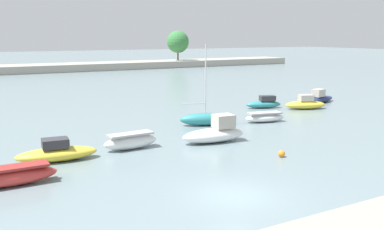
{
  "coord_description": "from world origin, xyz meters",
  "views": [
    {
      "loc": [
        -11.41,
        -16.08,
        7.57
      ],
      "look_at": [
        6.58,
        15.82,
        0.79
      ],
      "focal_mm": 40.41,
      "sensor_mm": 36.0,
      "label": 1
    }
  ],
  "objects_px": {
    "moored_boat_5": "(265,117)",
    "moored_boat_7": "(305,104)",
    "moored_boat_2": "(131,141)",
    "moored_boat_4": "(205,119)",
    "mooring_buoy_2": "(282,154)",
    "moored_boat_0": "(13,176)",
    "moored_boat_1": "(57,153)",
    "moored_boat_8": "(320,98)",
    "moored_boat_6": "(264,103)",
    "moored_boat_3": "(215,133)"
  },
  "relations": [
    {
      "from": "moored_boat_1",
      "to": "moored_boat_4",
      "type": "distance_m",
      "value": 14.06
    },
    {
      "from": "moored_boat_4",
      "to": "mooring_buoy_2",
      "type": "relative_size",
      "value": 15.94
    },
    {
      "from": "moored_boat_0",
      "to": "moored_boat_6",
      "type": "relative_size",
      "value": 1.12
    },
    {
      "from": "moored_boat_4",
      "to": "moored_boat_6",
      "type": "distance_m",
      "value": 11.11
    },
    {
      "from": "moored_boat_1",
      "to": "moored_boat_5",
      "type": "relative_size",
      "value": 1.3
    },
    {
      "from": "moored_boat_6",
      "to": "moored_boat_0",
      "type": "bearing_deg",
      "value": -135.42
    },
    {
      "from": "moored_boat_5",
      "to": "moored_boat_7",
      "type": "height_order",
      "value": "moored_boat_7"
    },
    {
      "from": "moored_boat_8",
      "to": "moored_boat_5",
      "type": "bearing_deg",
      "value": -169.65
    },
    {
      "from": "moored_boat_0",
      "to": "moored_boat_1",
      "type": "bearing_deg",
      "value": 48.15
    },
    {
      "from": "moored_boat_2",
      "to": "mooring_buoy_2",
      "type": "xyz_separation_m",
      "value": [
        7.55,
        -6.54,
        -0.31
      ]
    },
    {
      "from": "moored_boat_2",
      "to": "moored_boat_4",
      "type": "xyz_separation_m",
      "value": [
        8.32,
        4.13,
        0.05
      ]
    },
    {
      "from": "moored_boat_0",
      "to": "moored_boat_8",
      "type": "xyz_separation_m",
      "value": [
        34.21,
        12.41,
        0.03
      ]
    },
    {
      "from": "moored_boat_8",
      "to": "moored_boat_7",
      "type": "bearing_deg",
      "value": -165.99
    },
    {
      "from": "moored_boat_7",
      "to": "moored_boat_8",
      "type": "relative_size",
      "value": 0.89
    },
    {
      "from": "moored_boat_6",
      "to": "moored_boat_8",
      "type": "relative_size",
      "value": 0.77
    },
    {
      "from": "moored_boat_4",
      "to": "moored_boat_6",
      "type": "xyz_separation_m",
      "value": [
        10.11,
        4.6,
        -0.07
      ]
    },
    {
      "from": "moored_boat_5",
      "to": "moored_boat_8",
      "type": "height_order",
      "value": "moored_boat_8"
    },
    {
      "from": "moored_boat_3",
      "to": "moored_boat_8",
      "type": "relative_size",
      "value": 0.96
    },
    {
      "from": "moored_boat_4",
      "to": "moored_boat_6",
      "type": "height_order",
      "value": "moored_boat_4"
    },
    {
      "from": "moored_boat_1",
      "to": "moored_boat_2",
      "type": "distance_m",
      "value": 5.0
    },
    {
      "from": "moored_boat_2",
      "to": "moored_boat_6",
      "type": "xyz_separation_m",
      "value": [
        18.43,
        8.73,
        -0.02
      ]
    },
    {
      "from": "moored_boat_4",
      "to": "moored_boat_8",
      "type": "height_order",
      "value": "moored_boat_4"
    },
    {
      "from": "moored_boat_8",
      "to": "mooring_buoy_2",
      "type": "height_order",
      "value": "moored_boat_8"
    },
    {
      "from": "moored_boat_0",
      "to": "moored_boat_1",
      "type": "distance_m",
      "value": 4.49
    },
    {
      "from": "moored_boat_0",
      "to": "moored_boat_6",
      "type": "xyz_separation_m",
      "value": [
        26.35,
        12.55,
        0.02
      ]
    },
    {
      "from": "moored_boat_5",
      "to": "moored_boat_2",
      "type": "bearing_deg",
      "value": -155.94
    },
    {
      "from": "moored_boat_2",
      "to": "moored_boat_5",
      "type": "bearing_deg",
      "value": 8.67
    },
    {
      "from": "moored_boat_1",
      "to": "mooring_buoy_2",
      "type": "relative_size",
      "value": 11.58
    },
    {
      "from": "moored_boat_3",
      "to": "moored_boat_4",
      "type": "bearing_deg",
      "value": 72.07
    },
    {
      "from": "moored_boat_0",
      "to": "moored_boat_8",
      "type": "distance_m",
      "value": 36.39
    },
    {
      "from": "moored_boat_7",
      "to": "mooring_buoy_2",
      "type": "height_order",
      "value": "moored_boat_7"
    },
    {
      "from": "moored_boat_2",
      "to": "moored_boat_8",
      "type": "height_order",
      "value": "moored_boat_8"
    },
    {
      "from": "moored_boat_7",
      "to": "moored_boat_8",
      "type": "distance_m",
      "value": 5.13
    },
    {
      "from": "moored_boat_2",
      "to": "mooring_buoy_2",
      "type": "height_order",
      "value": "moored_boat_2"
    },
    {
      "from": "moored_boat_1",
      "to": "moored_boat_8",
      "type": "xyz_separation_m",
      "value": [
        31.27,
        9.02,
        0.0
      ]
    },
    {
      "from": "moored_boat_1",
      "to": "moored_boat_8",
      "type": "relative_size",
      "value": 0.97
    },
    {
      "from": "moored_boat_4",
      "to": "moored_boat_5",
      "type": "distance_m",
      "value": 5.55
    },
    {
      "from": "moored_boat_1",
      "to": "moored_boat_7",
      "type": "relative_size",
      "value": 1.1
    },
    {
      "from": "moored_boat_0",
      "to": "moored_boat_2",
      "type": "relative_size",
      "value": 1.15
    },
    {
      "from": "moored_boat_3",
      "to": "moored_boat_8",
      "type": "bearing_deg",
      "value": 31.31
    },
    {
      "from": "mooring_buoy_2",
      "to": "moored_boat_3",
      "type": "bearing_deg",
      "value": 105.96
    },
    {
      "from": "moored_boat_2",
      "to": "moored_boat_8",
      "type": "distance_m",
      "value": 27.66
    },
    {
      "from": "mooring_buoy_2",
      "to": "moored_boat_8",
      "type": "bearing_deg",
      "value": 38.91
    },
    {
      "from": "moored_boat_0",
      "to": "mooring_buoy_2",
      "type": "xyz_separation_m",
      "value": [
        15.47,
        -2.72,
        -0.27
      ]
    },
    {
      "from": "moored_boat_5",
      "to": "moored_boat_6",
      "type": "height_order",
      "value": "moored_boat_6"
    },
    {
      "from": "moored_boat_8",
      "to": "moored_boat_4",
      "type": "bearing_deg",
      "value": 179.66
    },
    {
      "from": "moored_boat_2",
      "to": "moored_boat_5",
      "type": "height_order",
      "value": "moored_boat_2"
    },
    {
      "from": "moored_boat_8",
      "to": "moored_boat_1",
      "type": "bearing_deg",
      "value": -178.18
    },
    {
      "from": "moored_boat_1",
      "to": "moored_boat_6",
      "type": "relative_size",
      "value": 1.26
    },
    {
      "from": "moored_boat_1",
      "to": "moored_boat_7",
      "type": "bearing_deg",
      "value": 19.33
    }
  ]
}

